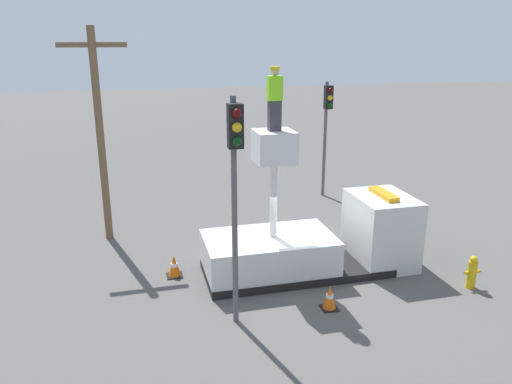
{
  "coord_description": "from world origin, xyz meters",
  "views": [
    {
      "loc": [
        -4.64,
        -13.27,
        6.9
      ],
      "look_at": [
        -1.56,
        -1.14,
        3.04
      ],
      "focal_mm": 35.0,
      "sensor_mm": 36.0,
      "label": 1
    }
  ],
  "objects_px": {
    "worker": "(275,99)",
    "utility_pole": "(100,129)",
    "traffic_cone_rear": "(174,266)",
    "traffic_cone_curbside": "(330,298)",
    "bucket_truck": "(315,243)",
    "traffic_light_across": "(327,117)",
    "traffic_light_pole": "(235,170)",
    "fire_hydrant": "(472,272)"
  },
  "relations": [
    {
      "from": "worker",
      "to": "utility_pole",
      "type": "xyz_separation_m",
      "value": [
        -4.91,
        4.24,
        -1.34
      ]
    },
    {
      "from": "traffic_cone_rear",
      "to": "traffic_cone_curbside",
      "type": "xyz_separation_m",
      "value": [
        3.82,
        -2.93,
        0.0
      ]
    },
    {
      "from": "worker",
      "to": "utility_pole",
      "type": "height_order",
      "value": "utility_pole"
    },
    {
      "from": "bucket_truck",
      "to": "traffic_light_across",
      "type": "distance_m",
      "value": 8.15
    },
    {
      "from": "traffic_cone_rear",
      "to": "bucket_truck",
      "type": "bearing_deg",
      "value": -8.26
    },
    {
      "from": "worker",
      "to": "traffic_light_across",
      "type": "xyz_separation_m",
      "value": [
        4.46,
        7.02,
        -1.68
      ]
    },
    {
      "from": "worker",
      "to": "traffic_light_pole",
      "type": "height_order",
      "value": "worker"
    },
    {
      "from": "utility_pole",
      "to": "fire_hydrant",
      "type": "bearing_deg",
      "value": -32.36
    },
    {
      "from": "traffic_light_pole",
      "to": "traffic_cone_curbside",
      "type": "relative_size",
      "value": 8.4
    },
    {
      "from": "traffic_cone_curbside",
      "to": "fire_hydrant",
      "type": "bearing_deg",
      "value": 1.13
    },
    {
      "from": "traffic_light_across",
      "to": "utility_pole",
      "type": "relative_size",
      "value": 0.7
    },
    {
      "from": "traffic_cone_curbside",
      "to": "traffic_cone_rear",
      "type": "bearing_deg",
      "value": 142.46
    },
    {
      "from": "bucket_truck",
      "to": "traffic_cone_curbside",
      "type": "relative_size",
      "value": 9.59
    },
    {
      "from": "traffic_light_pole",
      "to": "traffic_cone_curbside",
      "type": "bearing_deg",
      "value": 2.48
    },
    {
      "from": "fire_hydrant",
      "to": "utility_pole",
      "type": "bearing_deg",
      "value": 147.64
    },
    {
      "from": "traffic_cone_rear",
      "to": "utility_pole",
      "type": "bearing_deg",
      "value": 118.75
    },
    {
      "from": "traffic_cone_rear",
      "to": "worker",
      "type": "bearing_deg",
      "value": -11.96
    },
    {
      "from": "utility_pole",
      "to": "traffic_cone_rear",
      "type": "bearing_deg",
      "value": -61.25
    },
    {
      "from": "traffic_light_pole",
      "to": "fire_hydrant",
      "type": "distance_m",
      "value": 7.79
    },
    {
      "from": "traffic_cone_rear",
      "to": "traffic_light_across",
      "type": "bearing_deg",
      "value": 40.96
    },
    {
      "from": "worker",
      "to": "traffic_light_across",
      "type": "relative_size",
      "value": 0.34
    },
    {
      "from": "traffic_light_across",
      "to": "traffic_cone_rear",
      "type": "bearing_deg",
      "value": -139.04
    },
    {
      "from": "utility_pole",
      "to": "traffic_cone_curbside",
      "type": "bearing_deg",
      "value": -48.47
    },
    {
      "from": "traffic_light_pole",
      "to": "utility_pole",
      "type": "distance_m",
      "value": 7.42
    },
    {
      "from": "bucket_truck",
      "to": "utility_pole",
      "type": "distance_m",
      "value": 8.15
    },
    {
      "from": "fire_hydrant",
      "to": "traffic_cone_curbside",
      "type": "xyz_separation_m",
      "value": [
        -4.4,
        -0.09,
        -0.16
      ]
    },
    {
      "from": "traffic_light_across",
      "to": "utility_pole",
      "type": "height_order",
      "value": "utility_pole"
    },
    {
      "from": "traffic_light_across",
      "to": "traffic_cone_rear",
      "type": "xyz_separation_m",
      "value": [
        -7.38,
        -6.4,
        -3.31
      ]
    },
    {
      "from": "traffic_light_across",
      "to": "utility_pole",
      "type": "xyz_separation_m",
      "value": [
        -9.36,
        -2.78,
        0.33
      ]
    },
    {
      "from": "traffic_cone_rear",
      "to": "traffic_cone_curbside",
      "type": "bearing_deg",
      "value": -37.54
    },
    {
      "from": "traffic_cone_rear",
      "to": "traffic_cone_curbside",
      "type": "height_order",
      "value": "traffic_cone_curbside"
    },
    {
      "from": "utility_pole",
      "to": "traffic_light_across",
      "type": "bearing_deg",
      "value": 16.54
    },
    {
      "from": "traffic_light_across",
      "to": "traffic_cone_curbside",
      "type": "relative_size",
      "value": 7.56
    },
    {
      "from": "bucket_truck",
      "to": "traffic_cone_rear",
      "type": "bearing_deg",
      "value": 171.74
    },
    {
      "from": "fire_hydrant",
      "to": "utility_pole",
      "type": "relative_size",
      "value": 0.14
    },
    {
      "from": "traffic_cone_curbside",
      "to": "worker",
      "type": "bearing_deg",
      "value": 111.22
    },
    {
      "from": "bucket_truck",
      "to": "traffic_light_across",
      "type": "bearing_deg",
      "value": 66.07
    },
    {
      "from": "traffic_light_pole",
      "to": "worker",
      "type": "bearing_deg",
      "value": 55.95
    },
    {
      "from": "traffic_light_across",
      "to": "utility_pole",
      "type": "distance_m",
      "value": 9.77
    },
    {
      "from": "bucket_truck",
      "to": "traffic_light_pole",
      "type": "relative_size",
      "value": 1.14
    },
    {
      "from": "utility_pole",
      "to": "worker",
      "type": "bearing_deg",
      "value": -40.83
    },
    {
      "from": "bucket_truck",
      "to": "fire_hydrant",
      "type": "xyz_separation_m",
      "value": [
        3.96,
        -2.23,
        -0.42
      ]
    }
  ]
}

